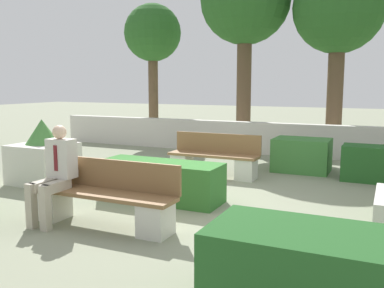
% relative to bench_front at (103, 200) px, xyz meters
% --- Properties ---
extents(ground_plane, '(60.00, 60.00, 0.00)m').
position_rel_bench_front_xyz_m(ground_plane, '(0.65, 1.34, -0.35)').
color(ground_plane, gray).
extents(perimeter_wall, '(13.69, 0.30, 0.86)m').
position_rel_bench_front_xyz_m(perimeter_wall, '(0.65, 6.69, 0.08)').
color(perimeter_wall, beige).
rests_on(perimeter_wall, ground_plane).
extents(bench_front, '(2.12, 0.48, 0.87)m').
position_rel_bench_front_xyz_m(bench_front, '(0.00, 0.00, 0.00)').
color(bench_front, brown).
rests_on(bench_front, ground_plane).
extents(bench_left_side, '(1.88, 0.49, 0.87)m').
position_rel_bench_front_xyz_m(bench_left_side, '(0.17, 3.51, -0.01)').
color(bench_left_side, brown).
rests_on(bench_left_side, ground_plane).
extents(person_seated_man, '(0.38, 0.64, 1.33)m').
position_rel_bench_front_xyz_m(person_seated_man, '(-0.67, -0.15, 0.39)').
color(person_seated_man, '#B2A893').
rests_on(person_seated_man, ground_plane).
extents(hedge_block_near_right, '(1.33, 0.89, 0.75)m').
position_rel_bench_front_xyz_m(hedge_block_near_right, '(2.78, -1.24, 0.03)').
color(hedge_block_near_right, '#235623').
rests_on(hedge_block_near_right, ground_plane).
extents(hedge_block_mid_left, '(2.04, 0.71, 0.64)m').
position_rel_bench_front_xyz_m(hedge_block_mid_left, '(0.07, 1.44, -0.03)').
color(hedge_block_mid_left, '#33702D').
rests_on(hedge_block_mid_left, ground_plane).
extents(hedge_block_far_left, '(1.18, 0.86, 0.72)m').
position_rel_bench_front_xyz_m(hedge_block_far_left, '(1.71, 4.78, 0.01)').
color(hedge_block_far_left, '#3D7A38').
rests_on(hedge_block_far_left, ground_plane).
extents(planter_corner_right, '(1.03, 1.03, 1.23)m').
position_rel_bench_front_xyz_m(planter_corner_right, '(-2.59, 1.60, 0.14)').
color(planter_corner_right, beige).
rests_on(planter_corner_right, ground_plane).
extents(tree_leftmost, '(1.92, 1.92, 4.57)m').
position_rel_bench_front_xyz_m(tree_leftmost, '(-4.05, 8.34, 3.17)').
color(tree_leftmost, brown).
rests_on(tree_leftmost, ground_plane).
extents(tree_center_left, '(2.65, 2.65, 5.68)m').
position_rel_bench_front_xyz_m(tree_center_left, '(-0.63, 7.84, 3.92)').
color(tree_center_left, brown).
rests_on(tree_center_left, ground_plane).
extents(tree_center_right, '(2.46, 2.46, 5.16)m').
position_rel_bench_front_xyz_m(tree_center_right, '(1.98, 7.92, 3.49)').
color(tree_center_right, brown).
rests_on(tree_center_right, ground_plane).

